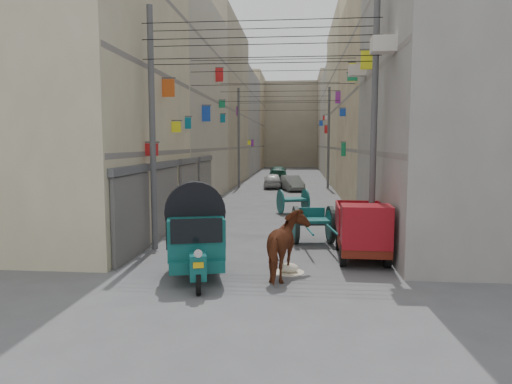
# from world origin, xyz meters

# --- Properties ---
(ground) EXTENTS (140.00, 140.00, 0.00)m
(ground) POSITION_xyz_m (0.00, 0.00, 0.00)
(ground) COLOR #4B4B4E
(ground) RESTS_ON ground
(building_row_left) EXTENTS (8.00, 62.00, 14.00)m
(building_row_left) POSITION_xyz_m (-8.00, 34.13, 6.46)
(building_row_left) COLOR beige
(building_row_left) RESTS_ON ground
(building_row_right) EXTENTS (8.00, 62.00, 14.00)m
(building_row_right) POSITION_xyz_m (8.00, 34.13, 6.46)
(building_row_right) COLOR gray
(building_row_right) RESTS_ON ground
(end_cap_building) EXTENTS (22.00, 10.00, 13.00)m
(end_cap_building) POSITION_xyz_m (0.00, 66.00, 6.50)
(end_cap_building) COLOR #9F947D
(end_cap_building) RESTS_ON ground
(shutters_left) EXTENTS (0.18, 14.40, 2.88)m
(shutters_left) POSITION_xyz_m (-3.92, 10.38, 1.49)
(shutters_left) COLOR #4F4E54
(shutters_left) RESTS_ON ground
(signboards) EXTENTS (8.22, 40.52, 5.67)m
(signboards) POSITION_xyz_m (-0.01, 21.66, 3.43)
(signboards) COLOR white
(signboards) RESTS_ON ground
(ac_units) EXTENTS (0.70, 6.55, 3.35)m
(ac_units) POSITION_xyz_m (3.65, 7.67, 7.43)
(ac_units) COLOR beige
(ac_units) RESTS_ON ground
(utility_poles) EXTENTS (7.40, 22.20, 8.00)m
(utility_poles) POSITION_xyz_m (0.00, 17.00, 4.00)
(utility_poles) COLOR #505052
(utility_poles) RESTS_ON ground
(overhead_cables) EXTENTS (7.40, 22.52, 1.12)m
(overhead_cables) POSITION_xyz_m (0.00, 14.40, 6.77)
(overhead_cables) COLOR black
(overhead_cables) RESTS_ON ground
(auto_rickshaw) EXTENTS (2.06, 2.88, 1.96)m
(auto_rickshaw) POSITION_xyz_m (-1.46, 2.81, 1.15)
(auto_rickshaw) COLOR black
(auto_rickshaw) RESTS_ON ground
(tonga_cart) EXTENTS (1.56, 3.10, 1.35)m
(tonga_cart) POSITION_xyz_m (1.77, 7.32, 0.70)
(tonga_cart) COLOR black
(tonga_cart) RESTS_ON ground
(mini_truck) EXTENTS (1.53, 3.26, 1.81)m
(mini_truck) POSITION_xyz_m (3.19, 4.96, 0.87)
(mini_truck) COLOR black
(mini_truck) RESTS_ON ground
(second_cart) EXTENTS (1.74, 1.64, 1.25)m
(second_cart) POSITION_xyz_m (0.97, 14.33, 0.66)
(second_cart) COLOR #125150
(second_cart) RESTS_ON ground
(feed_sack) EXTENTS (0.54, 0.43, 0.27)m
(feed_sack) POSITION_xyz_m (0.99, 3.50, 0.13)
(feed_sack) COLOR beige
(feed_sack) RESTS_ON ground
(horse) EXTENTS (1.23, 2.19, 1.76)m
(horse) POSITION_xyz_m (0.97, 3.00, 0.88)
(horse) COLOR brown
(horse) RESTS_ON ground
(distant_car_white) EXTENTS (1.65, 3.66, 1.22)m
(distant_car_white) POSITION_xyz_m (-0.83, 27.77, 0.61)
(distant_car_white) COLOR #B5B5B5
(distant_car_white) RESTS_ON ground
(distant_car_grey) EXTENTS (2.14, 3.69, 1.15)m
(distant_car_grey) POSITION_xyz_m (0.72, 25.86, 0.57)
(distant_car_grey) COLOR slate
(distant_car_grey) RESTS_ON ground
(distant_car_green) EXTENTS (1.90, 4.30, 1.23)m
(distant_car_green) POSITION_xyz_m (-0.87, 38.40, 0.61)
(distant_car_green) COLOR #1B503C
(distant_car_green) RESTS_ON ground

